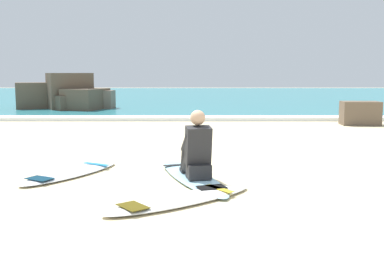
% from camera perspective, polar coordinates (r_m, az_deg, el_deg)
% --- Properties ---
extents(ground_plane, '(80.00, 80.00, 0.00)m').
position_cam_1_polar(ground_plane, '(6.68, -0.05, -6.11)').
color(ground_plane, beige).
extents(sea, '(80.00, 28.00, 0.10)m').
position_cam_1_polar(sea, '(28.75, 0.02, 4.26)').
color(sea, teal).
rests_on(sea, ground).
extents(breaking_foam, '(80.00, 0.90, 0.11)m').
position_cam_1_polar(breaking_foam, '(15.09, 0.00, 1.58)').
color(breaking_foam, white).
rests_on(breaking_foam, ground).
extents(surfboard_main, '(1.29, 2.58, 0.08)m').
position_cam_1_polar(surfboard_main, '(6.78, 0.04, -5.60)').
color(surfboard_main, '#9ED1E5').
rests_on(surfboard_main, ground).
extents(surfer_seated, '(0.47, 0.75, 0.95)m').
position_cam_1_polar(surfer_seated, '(6.53, 0.64, -2.51)').
color(surfer_seated, '#232326').
rests_on(surfer_seated, surfboard_main).
extents(surfboard_spare_near, '(1.41, 1.95, 0.08)m').
position_cam_1_polar(surfboard_spare_near, '(7.27, -14.50, -4.96)').
color(surfboard_spare_near, silver).
rests_on(surfboard_spare_near, ground).
extents(surfboard_spare_far, '(1.98, 1.72, 0.08)m').
position_cam_1_polar(surfboard_spare_far, '(5.61, -1.23, -8.35)').
color(surfboard_spare_far, white).
rests_on(surfboard_spare_far, ground).
extents(rock_outcrop_distant, '(4.04, 2.34, 1.51)m').
position_cam_1_polar(rock_outcrop_distant, '(19.08, -14.94, 4.05)').
color(rock_outcrop_distant, '#756656').
rests_on(rock_outcrop_distant, ground).
extents(shoreline_rock, '(1.11, 0.70, 0.69)m').
position_cam_1_polar(shoreline_rock, '(14.49, 19.95, 2.06)').
color(shoreline_rock, brown).
rests_on(shoreline_rock, ground).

